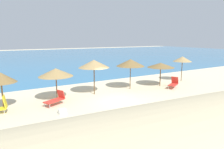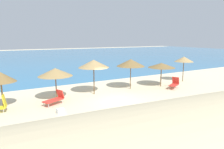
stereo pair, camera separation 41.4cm
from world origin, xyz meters
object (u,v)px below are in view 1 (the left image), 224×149
object	(u,v)px
beach_umbrella_1	(1,78)
beach_umbrella_5	(161,65)
beach_umbrella_4	(130,63)
beach_umbrella_2	(56,72)
cooler_box	(62,112)
lounge_chair_1	(174,83)
beach_umbrella_6	(182,59)
lounge_chair_2	(56,99)
beach_umbrella_3	(94,64)

from	to	relation	value
beach_umbrella_1	beach_umbrella_5	bearing A→B (deg)	-1.21
beach_umbrella_5	beach_umbrella_4	bearing A→B (deg)	170.30
beach_umbrella_2	cooler_box	world-z (taller)	beach_umbrella_2
beach_umbrella_4	beach_umbrella_1	bearing A→B (deg)	-178.55
lounge_chair_1	cooler_box	xyz separation A→B (m)	(-11.30, -1.16, -0.32)
lounge_chair_1	beach_umbrella_2	bearing A→B (deg)	53.35
beach_umbrella_6	beach_umbrella_1	bearing A→B (deg)	-179.21
lounge_chair_2	beach_umbrella_4	bearing A→B (deg)	-107.81
beach_umbrella_3	beach_umbrella_1	bearing A→B (deg)	-177.48
beach_umbrella_5	beach_umbrella_6	size ratio (longest dim) A/B	0.96
beach_umbrella_3	lounge_chair_2	world-z (taller)	beach_umbrella_3
beach_umbrella_2	beach_umbrella_1	bearing A→B (deg)	-176.93
beach_umbrella_3	beach_umbrella_4	distance (m)	3.75
cooler_box	beach_umbrella_3	bearing A→B (deg)	39.52
lounge_chair_2	beach_umbrella_5	bearing A→B (deg)	-113.33
beach_umbrella_3	beach_umbrella_6	bearing A→B (deg)	-0.32
beach_umbrella_5	beach_umbrella_2	bearing A→B (deg)	177.26
beach_umbrella_2	beach_umbrella_5	xyz separation A→B (m)	(10.31, -0.49, -0.10)
beach_umbrella_4	lounge_chair_1	distance (m)	4.72
beach_umbrella_4	lounge_chair_2	size ratio (longest dim) A/B	1.72
beach_umbrella_1	beach_umbrella_5	distance (m)	14.00
beach_umbrella_6	lounge_chair_1	world-z (taller)	beach_umbrella_6
beach_umbrella_4	cooler_box	distance (m)	8.43
beach_umbrella_6	cooler_box	distance (m)	15.06
beach_umbrella_1	beach_umbrella_3	bearing A→B (deg)	2.52
beach_umbrella_4	beach_umbrella_5	distance (m)	3.38
lounge_chair_2	cooler_box	distance (m)	2.03
lounge_chair_2	beach_umbrella_2	bearing A→B (deg)	-45.26
lounge_chair_2	cooler_box	size ratio (longest dim) A/B	3.51
beach_umbrella_3	lounge_chair_1	size ratio (longest dim) A/B	2.02
lounge_chair_2	cooler_box	xyz separation A→B (m)	(-0.14, -2.00, -0.28)
lounge_chair_2	beach_umbrella_1	bearing A→B (deg)	50.95
lounge_chair_2	cooler_box	bearing A→B (deg)	150.06
lounge_chair_1	beach_umbrella_6	bearing A→B (deg)	-87.31
beach_umbrella_5	lounge_chair_1	distance (m)	2.17
beach_umbrella_3	lounge_chair_1	world-z (taller)	beach_umbrella_3
beach_umbrella_2	beach_umbrella_5	bearing A→B (deg)	-2.74
beach_umbrella_5	cooler_box	size ratio (longest dim) A/B	5.63
beach_umbrella_5	beach_umbrella_3	bearing A→B (deg)	175.14
beach_umbrella_2	lounge_chair_2	bearing A→B (deg)	-109.34
beach_umbrella_2	cooler_box	xyz separation A→B (m)	(-0.48, -2.98, -2.06)
beach_umbrella_4	lounge_chair_2	distance (m)	7.71
beach_umbrella_6	lounge_chair_2	world-z (taller)	beach_umbrella_6
beach_umbrella_1	cooler_box	size ratio (longest dim) A/B	5.44
beach_umbrella_1	beach_umbrella_5	size ratio (longest dim) A/B	0.97
beach_umbrella_2	beach_umbrella_4	xyz separation A→B (m)	(7.01, 0.07, 0.30)
beach_umbrella_6	cooler_box	xyz separation A→B (m)	(-14.56, -3.03, -2.33)
beach_umbrella_1	beach_umbrella_5	xyz separation A→B (m)	(14.00, -0.30, -0.09)
beach_umbrella_1	lounge_chair_1	xyz separation A→B (m)	(14.50, -1.62, -1.74)
beach_umbrella_3	beach_umbrella_4	bearing A→B (deg)	-0.54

